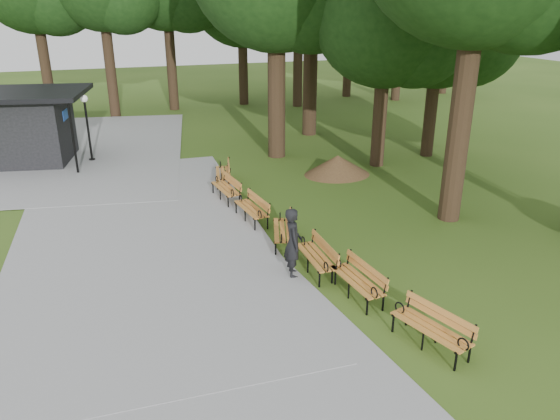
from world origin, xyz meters
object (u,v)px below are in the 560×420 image
object	(u,v)px
bench_0	(431,329)
bench_3	(282,230)
bench_1	(357,281)
bench_6	(222,173)
lawn_tree_5	(441,15)
dirt_mound	(337,165)
bench_4	(251,209)
person	(293,243)
bench_2	(316,257)
bench_5	(226,189)
lawn_tree_1	(387,12)
kiosk	(21,127)
lamp_post	(86,114)

from	to	relation	value
bench_0	bench_3	bearing A→B (deg)	175.00
bench_0	bench_1	size ratio (longest dim) A/B	1.00
bench_6	lawn_tree_5	distance (m)	11.70
dirt_mound	bench_4	bearing A→B (deg)	-142.43
person	bench_3	distance (m)	2.05
bench_0	bench_2	distance (m)	4.00
bench_5	bench_6	distance (m)	1.92
bench_3	bench_6	bearing A→B (deg)	-158.83
person	bench_1	distance (m)	1.96
bench_1	lawn_tree_1	world-z (taller)	lawn_tree_1
bench_1	bench_4	world-z (taller)	same
kiosk	bench_3	xyz separation A→B (m)	(8.06, -12.12, -1.16)
lamp_post	lawn_tree_1	xyz separation A→B (m)	(11.98, -4.88, 4.22)
kiosk	lawn_tree_1	world-z (taller)	lawn_tree_1
bench_0	bench_6	distance (m)	12.08
bench_4	bench_1	bearing A→B (deg)	4.82
bench_1	bench_3	bearing A→B (deg)	-173.71
dirt_mound	lawn_tree_1	xyz separation A→B (m)	(2.25, 0.70, 5.97)
bench_0	lawn_tree_5	distance (m)	16.53
dirt_mound	lawn_tree_5	bearing A→B (deg)	14.55
bench_3	bench_5	size ratio (longest dim) A/B	1.00
bench_1	lamp_post	bearing A→B (deg)	-163.08
person	bench_0	bearing A→B (deg)	-146.04
bench_1	lawn_tree_5	xyz separation A→B (m)	(9.04, 10.58, 5.81)
kiosk	lamp_post	bearing A→B (deg)	-5.66
lawn_tree_1	bench_4	bearing A→B (deg)	-148.04
bench_2	bench_4	world-z (taller)	same
bench_4	bench_6	xyz separation A→B (m)	(0.02, 4.15, 0.00)
kiosk	lawn_tree_5	bearing A→B (deg)	-5.02
bench_0	bench_2	size ratio (longest dim) A/B	1.00
bench_6	lawn_tree_1	distance (m)	9.25
person	lamp_post	world-z (taller)	lamp_post
dirt_mound	bench_1	size ratio (longest dim) A/B	1.24
bench_3	dirt_mound	bearing A→B (deg)	159.78
dirt_mound	bench_3	xyz separation A→B (m)	(-4.46, -5.72, 0.02)
lawn_tree_5	person	bearing A→B (deg)	-138.30
bench_4	bench_6	distance (m)	4.15
bench_0	dirt_mound	bearing A→B (deg)	147.52
lamp_post	bench_3	xyz separation A→B (m)	(5.27, -11.30, -1.73)
kiosk	person	bearing A→B (deg)	-50.64
bench_3	lawn_tree_1	xyz separation A→B (m)	(6.71, 6.42, 5.95)
lamp_post	bench_4	xyz separation A→B (m)	(4.88, -9.31, -1.73)
bench_0	lawn_tree_5	size ratio (longest dim) A/B	0.20
lawn_tree_1	lamp_post	bearing A→B (deg)	157.83
dirt_mound	lawn_tree_1	bearing A→B (deg)	17.25
dirt_mound	bench_1	world-z (taller)	bench_1
dirt_mound	lawn_tree_5	world-z (taller)	lawn_tree_5
bench_1	bench_5	bearing A→B (deg)	-174.84
bench_3	bench_0	bearing A→B (deg)	29.53
dirt_mound	bench_3	distance (m)	7.25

